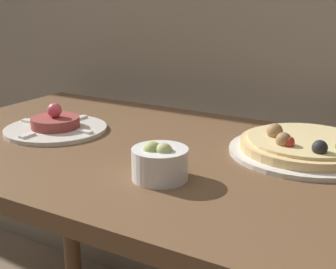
{
  "coord_description": "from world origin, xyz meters",
  "views": [
    {
      "loc": [
        0.39,
        -0.48,
        1.05
      ],
      "look_at": [
        -0.09,
        0.34,
        0.76
      ],
      "focal_mm": 50.0,
      "sensor_mm": 36.0,
      "label": 1
    }
  ],
  "objects": [
    {
      "name": "dining_table",
      "position": [
        0.0,
        0.35,
        0.63
      ],
      "size": [
        1.47,
        0.7,
        0.72
      ],
      "color": "brown",
      "rests_on": "ground_plane"
    },
    {
      "name": "pizza_plate",
      "position": [
        0.17,
        0.48,
        0.74
      ],
      "size": [
        0.33,
        0.33,
        0.06
      ],
      "color": "silver",
      "rests_on": "dining_table"
    },
    {
      "name": "small_bowl",
      "position": [
        -0.03,
        0.21,
        0.75
      ],
      "size": [
        0.11,
        0.11,
        0.07
      ],
      "color": "white",
      "rests_on": "dining_table"
    },
    {
      "name": "tartare_plate",
      "position": [
        -0.41,
        0.34,
        0.73
      ],
      "size": [
        0.25,
        0.25,
        0.07
      ],
      "color": "silver",
      "rests_on": "dining_table"
    }
  ]
}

